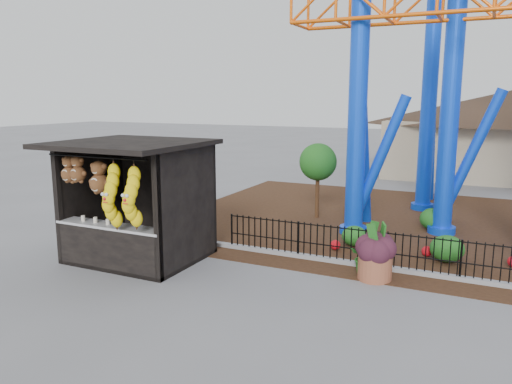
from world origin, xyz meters
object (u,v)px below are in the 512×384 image
at_px(terracotta_planter, 375,266).
at_px(roller_coaster, 499,21).
at_px(prize_booth, 131,204).
at_px(potted_plant, 368,257).

bearing_deg(terracotta_planter, roller_coaster, 70.34).
bearing_deg(prize_booth, roller_coaster, 42.13).
distance_m(roller_coaster, potted_plant, 8.62).
height_order(prize_booth, potted_plant, prize_booth).
bearing_deg(terracotta_planter, prize_booth, -167.12).
bearing_deg(roller_coaster, terracotta_planter, -109.66).
xyz_separation_m(prize_booth, roller_coaster, (8.10, 7.32, 4.92)).
distance_m(prize_booth, terracotta_planter, 6.24).
bearing_deg(prize_booth, terracotta_planter, 12.88).
distance_m(roller_coaster, terracotta_planter, 8.80).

